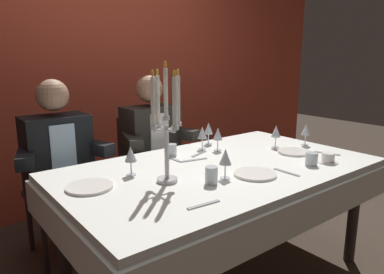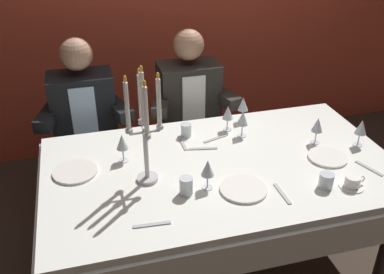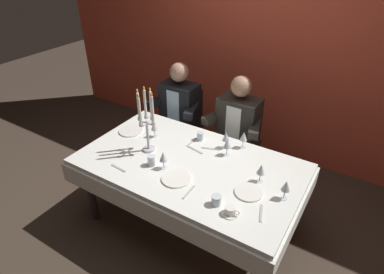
% 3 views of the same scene
% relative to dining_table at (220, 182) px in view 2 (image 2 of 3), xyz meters
% --- Properties ---
extents(ground_plane, '(12.00, 12.00, 0.00)m').
position_rel_dining_table_xyz_m(ground_plane, '(0.00, 0.00, -0.62)').
color(ground_plane, '#403228').
extents(dining_table, '(1.94, 1.14, 0.74)m').
position_rel_dining_table_xyz_m(dining_table, '(0.00, 0.00, 0.00)').
color(dining_table, white).
rests_on(dining_table, ground_plane).
extents(candelabra, '(0.19, 0.19, 0.62)m').
position_rel_dining_table_xyz_m(candelabra, '(-0.41, -0.04, 0.42)').
color(candelabra, silver).
rests_on(candelabra, dining_table).
extents(dinner_plate_0, '(0.24, 0.24, 0.01)m').
position_rel_dining_table_xyz_m(dinner_plate_0, '(0.03, -0.25, 0.13)').
color(dinner_plate_0, white).
rests_on(dinner_plate_0, dining_table).
extents(dinner_plate_1, '(0.23, 0.23, 0.01)m').
position_rel_dining_table_xyz_m(dinner_plate_1, '(-0.77, 0.13, 0.13)').
color(dinner_plate_1, white).
rests_on(dinner_plate_1, dining_table).
extents(dinner_plate_2, '(0.22, 0.22, 0.01)m').
position_rel_dining_table_xyz_m(dinner_plate_2, '(0.59, -0.09, 0.13)').
color(dinner_plate_2, white).
rests_on(dinner_plate_2, dining_table).
extents(wine_glass_0, '(0.07, 0.07, 0.16)m').
position_rel_dining_table_xyz_m(wine_glass_0, '(0.29, 0.45, 0.23)').
color(wine_glass_0, silver).
rests_on(wine_glass_0, dining_table).
extents(wine_glass_1, '(0.07, 0.07, 0.16)m').
position_rel_dining_table_xyz_m(wine_glass_1, '(0.61, 0.08, 0.23)').
color(wine_glass_1, silver).
rests_on(wine_glass_1, dining_table).
extents(wine_glass_2, '(0.07, 0.07, 0.16)m').
position_rel_dining_table_xyz_m(wine_glass_2, '(-0.51, 0.18, 0.23)').
color(wine_glass_2, silver).
rests_on(wine_glass_2, dining_table).
extents(wine_glass_3, '(0.07, 0.07, 0.16)m').
position_rel_dining_table_xyz_m(wine_glass_3, '(-0.14, -0.18, 0.23)').
color(wine_glass_3, silver).
rests_on(wine_glass_3, dining_table).
extents(wine_glass_4, '(0.07, 0.07, 0.16)m').
position_rel_dining_table_xyz_m(wine_glass_4, '(0.22, 0.27, 0.23)').
color(wine_glass_4, silver).
rests_on(wine_glass_4, dining_table).
extents(wine_glass_5, '(0.07, 0.07, 0.16)m').
position_rel_dining_table_xyz_m(wine_glass_5, '(0.83, -0.01, 0.23)').
color(wine_glass_5, silver).
rests_on(wine_glass_5, dining_table).
extents(wine_glass_6, '(0.07, 0.07, 0.16)m').
position_rel_dining_table_xyz_m(wine_glass_6, '(0.16, 0.36, 0.23)').
color(wine_glass_6, silver).
rests_on(wine_glass_6, dining_table).
extents(water_tumbler_0, '(0.07, 0.07, 0.08)m').
position_rel_dining_table_xyz_m(water_tumbler_0, '(0.44, -0.33, 0.16)').
color(water_tumbler_0, silver).
rests_on(water_tumbler_0, dining_table).
extents(water_tumbler_1, '(0.06, 0.06, 0.08)m').
position_rel_dining_table_xyz_m(water_tumbler_1, '(-0.10, 0.36, 0.16)').
color(water_tumbler_1, silver).
rests_on(water_tumbler_1, dining_table).
extents(water_tumbler_2, '(0.07, 0.07, 0.09)m').
position_rel_dining_table_xyz_m(water_tumbler_2, '(-0.25, -0.20, 0.16)').
color(water_tumbler_2, silver).
rests_on(water_tumbler_2, dining_table).
extents(coffee_cup_0, '(0.13, 0.12, 0.06)m').
position_rel_dining_table_xyz_m(coffee_cup_0, '(0.57, -0.36, 0.15)').
color(coffee_cup_0, white).
rests_on(coffee_cup_0, dining_table).
extents(fork_0, '(0.17, 0.05, 0.01)m').
position_rel_dining_table_xyz_m(fork_0, '(-0.05, 0.18, 0.12)').
color(fork_0, '#B7B7BC').
rests_on(fork_0, dining_table).
extents(fork_1, '(0.17, 0.07, 0.01)m').
position_rel_dining_table_xyz_m(fork_1, '(0.06, 0.27, 0.12)').
color(fork_1, '#B7B7BC').
rests_on(fork_1, dining_table).
extents(spoon_2, '(0.02, 0.17, 0.01)m').
position_rel_dining_table_xyz_m(spoon_2, '(0.20, -0.33, 0.12)').
color(spoon_2, '#B7B7BC').
rests_on(spoon_2, dining_table).
extents(fork_3, '(0.02, 0.17, 0.01)m').
position_rel_dining_table_xyz_m(fork_3, '(-0.15, 0.28, 0.12)').
color(fork_3, '#B7B7BC').
rests_on(fork_3, dining_table).
extents(spoon_4, '(0.07, 0.17, 0.01)m').
position_rel_dining_table_xyz_m(spoon_4, '(0.75, -0.25, 0.12)').
color(spoon_4, '#B7B7BC').
rests_on(spoon_4, dining_table).
extents(fork_5, '(0.17, 0.03, 0.01)m').
position_rel_dining_table_xyz_m(fork_5, '(-0.45, -0.39, 0.12)').
color(fork_5, '#B7B7BC').
rests_on(fork_5, dining_table).
extents(seated_diner_0, '(0.63, 0.48, 1.24)m').
position_rel_dining_table_xyz_m(seated_diner_0, '(-0.69, 0.89, 0.11)').
color(seated_diner_0, '#2F2323').
rests_on(seated_diner_0, ground_plane).
extents(seated_diner_1, '(0.63, 0.48, 1.24)m').
position_rel_dining_table_xyz_m(seated_diner_1, '(0.05, 0.89, 0.11)').
color(seated_diner_1, '#2F2323').
rests_on(seated_diner_1, ground_plane).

